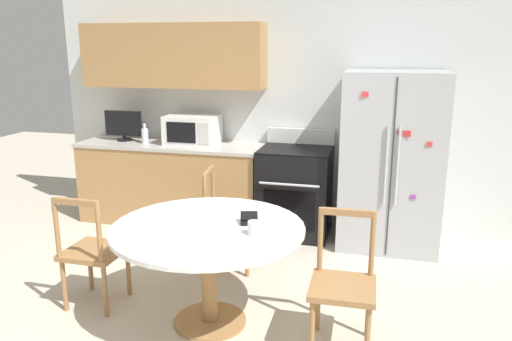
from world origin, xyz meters
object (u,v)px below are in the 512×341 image
countertop_tv (123,125)px  dining_chair_far (227,221)px  dining_chair_right (343,285)px  wallet (249,219)px  dining_chair_left (93,252)px  candle_glass (254,229)px  refrigerator (391,161)px  oven_range (295,191)px  counter_bottle (145,135)px  microwave (192,130)px

countertop_tv → dining_chair_far: bearing=-33.7°
dining_chair_right → wallet: dining_chair_right is taller
dining_chair_left → candle_glass: bearing=-4.3°
refrigerator → wallet: size_ratio=11.11×
dining_chair_right → oven_range: bearing=-72.4°
counter_bottle → wallet: size_ratio=1.54×
microwave → candle_glass: size_ratio=6.03×
wallet → counter_bottle: bearing=133.6°
refrigerator → dining_chair_far: bearing=-146.2°
microwave → dining_chair_right: (1.83, -2.01, -0.62)m
oven_range → counter_bottle: (-1.68, -0.03, 0.52)m
dining_chair_far → dining_chair_left: size_ratio=1.00×
oven_range → wallet: oven_range is taller
refrigerator → candle_glass: refrigerator is taller
refrigerator → dining_chair_right: refrigerator is taller
refrigerator → oven_range: 1.03m
dining_chair_far → candle_glass: 1.18m
countertop_tv → dining_chair_right: size_ratio=0.48×
dining_chair_right → wallet: bearing=-15.0°
dining_chair_far → counter_bottle: bearing=-135.1°
microwave → dining_chair_left: size_ratio=0.62×
counter_bottle → candle_glass: counter_bottle is taller
oven_range → countertop_tv: 2.07m
dining_chair_far → wallet: bearing=20.0°
oven_range → dining_chair_far: 1.08m
dining_chair_far → dining_chair_right: same height
dining_chair_left → refrigerator: bearing=40.4°
oven_range → counter_bottle: counter_bottle is taller
oven_range → microwave: 1.30m
counter_bottle → oven_range: bearing=1.1°
counter_bottle → wallet: counter_bottle is taller
dining_chair_right → dining_chair_left: bearing=-3.2°
counter_bottle → dining_chair_far: bearing=-37.4°
microwave → wallet: size_ratio=3.61×
counter_bottle → candle_glass: (1.76, -1.96, -0.21)m
oven_range → countertop_tv: (-1.98, 0.05, 0.62)m
countertop_tv → dining_chair_right: bearing=-37.0°
oven_range → wallet: 1.81m
refrigerator → oven_range: refrigerator is taller
refrigerator → dining_chair_left: bearing=-139.8°
microwave → counter_bottle: microwave is taller
microwave → dining_chair_right: bearing=-47.8°
dining_chair_right → wallet: (-0.68, 0.17, 0.33)m
refrigerator → oven_range: bearing=176.5°
oven_range → dining_chair_far: (-0.43, -0.98, -0.03)m
oven_range → dining_chair_right: (0.67, -1.95, -0.03)m
refrigerator → candle_glass: (-0.88, -1.93, -0.08)m
counter_bottle → wallet: 2.43m
countertop_tv → dining_chair_left: size_ratio=0.48×
refrigerator → dining_chair_far: refrigerator is taller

